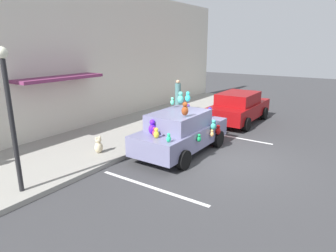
{
  "coord_description": "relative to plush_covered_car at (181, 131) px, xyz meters",
  "views": [
    {
      "loc": [
        -8.81,
        -3.52,
        3.82
      ],
      "look_at": [
        -0.15,
        2.37,
        0.9
      ],
      "focal_mm": 31.26,
      "sensor_mm": 36.0,
      "label": 1
    }
  ],
  "objects": [
    {
      "name": "ground_plane",
      "position": [
        0.19,
        -1.77,
        -0.81
      ],
      "size": [
        60.0,
        60.0,
        0.0
      ],
      "primitive_type": "plane",
      "color": "#38383A"
    },
    {
      "name": "sidewalk",
      "position": [
        0.19,
        3.23,
        -0.73
      ],
      "size": [
        24.0,
        4.0,
        0.15
      ],
      "primitive_type": "cube",
      "color": "gray",
      "rests_on": "ground"
    },
    {
      "name": "storefront_building",
      "position": [
        0.17,
        5.37,
        2.39
      ],
      "size": [
        24.0,
        1.25,
        6.4
      ],
      "color": "beige",
      "rests_on": "ground"
    },
    {
      "name": "parking_stripe_front",
      "position": [
        2.81,
        -0.77,
        -0.8
      ],
      "size": [
        0.12,
        3.6,
        0.01
      ],
      "primitive_type": "cube",
      "color": "silver",
      "rests_on": "ground"
    },
    {
      "name": "parking_stripe_rear",
      "position": [
        -2.79,
        -0.77,
        -0.8
      ],
      "size": [
        0.12,
        3.6,
        0.01
      ],
      "primitive_type": "cube",
      "color": "silver",
      "rests_on": "ground"
    },
    {
      "name": "plush_covered_car",
      "position": [
        0.0,
        0.0,
        0.0
      ],
      "size": [
        4.13,
        2.02,
        2.17
      ],
      "color": "slate",
      "rests_on": "ground"
    },
    {
      "name": "parked_sedan_behind",
      "position": [
        5.29,
        -0.14,
        -0.02
      ],
      "size": [
        4.35,
        2.02,
        1.54
      ],
      "color": "maroon",
      "rests_on": "ground"
    },
    {
      "name": "teddy_bear_on_sidewalk",
      "position": [
        -2.0,
        2.15,
        -0.38
      ],
      "size": [
        0.31,
        0.26,
        0.6
      ],
      "color": "beige",
      "rests_on": "sidewalk"
    },
    {
      "name": "street_lamp_post",
      "position": [
        -5.07,
        1.73,
        1.59
      ],
      "size": [
        0.28,
        0.28,
        3.64
      ],
      "color": "black",
      "rests_on": "sidewalk"
    },
    {
      "name": "pedestrian_near_shopfront",
      "position": [
        4.96,
        3.28,
        0.2
      ],
      "size": [
        0.31,
        0.31,
        1.82
      ],
      "color": "#447579",
      "rests_on": "sidewalk"
    }
  ]
}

